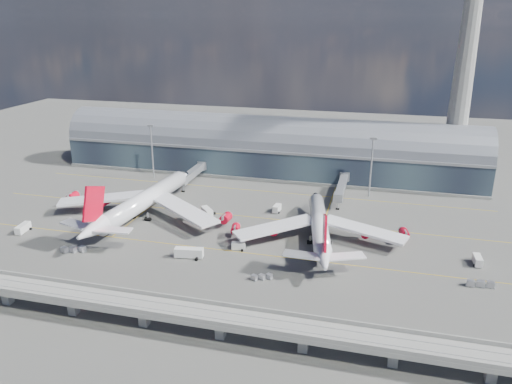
% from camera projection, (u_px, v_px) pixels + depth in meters
% --- Properties ---
extents(ground, '(500.00, 500.00, 0.00)m').
position_uv_depth(ground, '(216.00, 236.00, 174.73)').
color(ground, '#474744').
rests_on(ground, ground).
extents(taxi_lines, '(200.00, 80.12, 0.01)m').
position_uv_depth(taxi_lines, '(234.00, 213.00, 194.88)').
color(taxi_lines, gold).
rests_on(taxi_lines, ground).
extents(terminal, '(200.00, 30.00, 28.00)m').
position_uv_depth(terminal, '(268.00, 150.00, 242.03)').
color(terminal, '#212937').
rests_on(terminal, ground).
extents(control_tower, '(19.00, 19.00, 103.00)m').
position_uv_depth(control_tower, '(465.00, 68.00, 212.91)').
color(control_tower, gray).
rests_on(control_tower, ground).
extents(guideway, '(220.00, 8.50, 7.20)m').
position_uv_depth(guideway, '(143.00, 307.00, 122.81)').
color(guideway, gray).
rests_on(guideway, ground).
extents(floodlight_mast_left, '(3.00, 0.70, 25.70)m').
position_uv_depth(floodlight_mast_left, '(152.00, 150.00, 232.18)').
color(floodlight_mast_left, gray).
rests_on(floodlight_mast_left, ground).
extents(floodlight_mast_right, '(3.00, 0.70, 25.70)m').
position_uv_depth(floodlight_mast_right, '(371.00, 166.00, 208.43)').
color(floodlight_mast_right, gray).
rests_on(floodlight_mast_right, ground).
extents(airliner_left, '(70.76, 74.38, 22.65)m').
position_uv_depth(airliner_left, '(141.00, 202.00, 188.32)').
color(airliner_left, white).
rests_on(airliner_left, ground).
extents(airliner_right, '(60.50, 63.30, 20.17)m').
position_uv_depth(airliner_right, '(319.00, 227.00, 168.93)').
color(airliner_right, white).
rests_on(airliner_right, ground).
extents(jet_bridge_left, '(4.40, 28.00, 7.25)m').
position_uv_depth(jet_bridge_left, '(194.00, 172.00, 228.28)').
color(jet_bridge_left, gray).
rests_on(jet_bridge_left, ground).
extents(jet_bridge_right, '(4.40, 32.00, 7.25)m').
position_uv_depth(jet_bridge_right, '(342.00, 185.00, 210.48)').
color(jet_bridge_right, gray).
rests_on(jet_bridge_right, ground).
extents(service_truck_0, '(3.19, 7.29, 2.92)m').
position_uv_depth(service_truck_0, '(23.00, 228.00, 177.33)').
color(service_truck_0, silver).
rests_on(service_truck_0, ground).
extents(service_truck_1, '(4.79, 2.96, 2.58)m').
position_uv_depth(service_truck_1, '(238.00, 246.00, 164.13)').
color(service_truck_1, silver).
rests_on(service_truck_1, ground).
extents(service_truck_2, '(9.39, 4.00, 3.30)m').
position_uv_depth(service_truck_2, '(189.00, 253.00, 158.59)').
color(service_truck_2, silver).
rests_on(service_truck_2, ground).
extents(service_truck_3, '(2.57, 5.83, 2.78)m').
position_uv_depth(service_truck_3, '(477.00, 260.00, 154.34)').
color(service_truck_3, silver).
rests_on(service_truck_3, ground).
extents(service_truck_4, '(2.81, 5.05, 2.81)m').
position_uv_depth(service_truck_4, '(277.00, 208.00, 195.68)').
color(service_truck_4, silver).
rests_on(service_truck_4, ground).
extents(service_truck_5, '(6.43, 6.83, 3.28)m').
position_uv_depth(service_truck_5, '(207.00, 212.00, 191.37)').
color(service_truck_5, silver).
rests_on(service_truck_5, ground).
extents(cargo_train_0, '(8.31, 4.30, 1.83)m').
position_uv_depth(cargo_train_0, '(73.00, 249.00, 162.54)').
color(cargo_train_0, gray).
rests_on(cargo_train_0, ground).
extents(cargo_train_1, '(6.53, 3.85, 1.46)m').
position_uv_depth(cargo_train_1, '(262.00, 277.00, 145.85)').
color(cargo_train_1, gray).
rests_on(cargo_train_1, ground).
extents(cargo_train_2, '(8.13, 2.61, 1.79)m').
position_uv_depth(cargo_train_2, '(480.00, 284.00, 141.79)').
color(cargo_train_2, gray).
rests_on(cargo_train_2, ground).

